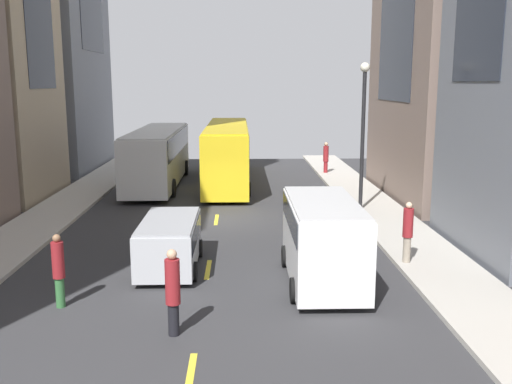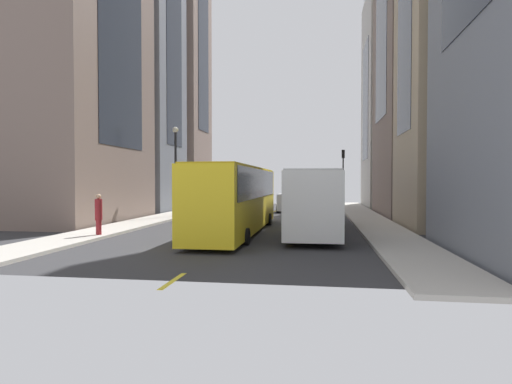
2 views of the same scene
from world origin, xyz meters
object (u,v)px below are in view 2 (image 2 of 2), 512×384
(car_silver_0, at_px, (288,201))
(pedestrian_waiting_curb, at_px, (285,197))
(city_bus_white, at_px, (314,196))
(delivery_van_white, at_px, (240,195))
(pedestrian_crossing_near, at_px, (99,213))
(pedestrian_walking_far, at_px, (206,198))
(pedestrian_crossing_mid, at_px, (317,199))
(traffic_light_near_corner, at_px, (343,167))
(streetcar_yellow, at_px, (238,194))

(car_silver_0, bearing_deg, pedestrian_waiting_curb, -82.22)
(city_bus_white, relative_size, delivery_van_white, 2.33)
(pedestrian_crossing_near, xyz_separation_m, pedestrian_walking_far, (-0.18, -19.54, 0.02))
(pedestrian_walking_far, bearing_deg, pedestrian_crossing_mid, 35.42)
(delivery_van_white, bearing_deg, pedestrian_crossing_near, 81.26)
(city_bus_white, xyz_separation_m, pedestrian_crossing_near, (10.66, 3.67, -0.78))
(pedestrian_waiting_curb, height_order, traffic_light_near_corner, traffic_light_near_corner)
(pedestrian_crossing_mid, bearing_deg, car_silver_0, -20.74)
(city_bus_white, bearing_deg, pedestrian_waiting_curb, -81.19)
(pedestrian_crossing_mid, bearing_deg, pedestrian_crossing_near, -7.24)
(pedestrian_walking_far, distance_m, traffic_light_near_corner, 15.61)
(streetcar_yellow, bearing_deg, pedestrian_crossing_near, 23.99)
(streetcar_yellow, height_order, delivery_van_white, streetcar_yellow)
(pedestrian_waiting_curb, height_order, pedestrian_crossing_near, pedestrian_crossing_near)
(city_bus_white, relative_size, car_silver_0, 2.93)
(car_silver_0, height_order, pedestrian_waiting_curb, pedestrian_waiting_curb)
(pedestrian_crossing_near, bearing_deg, pedestrian_crossing_mid, 33.56)
(city_bus_white, height_order, pedestrian_crossing_mid, city_bus_white)
(delivery_van_white, xyz_separation_m, traffic_light_near_corner, (-10.30, -5.93, 2.86))
(car_silver_0, relative_size, pedestrian_crossing_mid, 1.98)
(city_bus_white, distance_m, delivery_van_white, 18.91)
(pedestrian_crossing_near, xyz_separation_m, pedestrian_crossing_mid, (-10.72, -22.81, -0.12))
(pedestrian_walking_far, bearing_deg, car_silver_0, 18.19)
(delivery_van_white, height_order, pedestrian_walking_far, delivery_van_white)
(streetcar_yellow, bearing_deg, pedestrian_crossing_mid, -101.91)
(streetcar_yellow, bearing_deg, traffic_light_near_corner, -106.23)
(streetcar_yellow, xyz_separation_m, traffic_light_near_corner, (-7.01, -24.08, 2.25))
(city_bus_white, height_order, traffic_light_near_corner, traffic_light_near_corner)
(pedestrian_walking_far, distance_m, pedestrian_crossing_mid, 11.04)
(city_bus_white, height_order, pedestrian_waiting_curb, city_bus_white)
(streetcar_yellow, distance_m, pedestrian_walking_far, 17.83)
(pedestrian_crossing_mid, bearing_deg, streetcar_yellow, 6.03)
(pedestrian_crossing_near, bearing_deg, pedestrian_walking_far, 58.23)
(city_bus_white, distance_m, pedestrian_crossing_mid, 19.16)
(pedestrian_waiting_curb, xyz_separation_m, pedestrian_crossing_mid, (-3.32, 1.88, -0.05))
(delivery_van_white, bearing_deg, pedestrian_crossing_mid, -166.86)
(streetcar_yellow, bearing_deg, car_silver_0, -95.43)
(car_silver_0, height_order, pedestrian_crossing_near, pedestrian_crossing_near)
(streetcar_yellow, relative_size, pedestrian_waiting_curb, 6.39)
(delivery_van_white, relative_size, pedestrian_crossing_near, 2.54)
(car_silver_0, distance_m, traffic_light_near_corner, 9.82)
(pedestrian_crossing_near, bearing_deg, city_bus_white, -12.25)
(streetcar_yellow, xyz_separation_m, pedestrian_walking_far, (6.35, -16.64, -0.88))
(city_bus_white, height_order, streetcar_yellow, streetcar_yellow)
(pedestrian_waiting_curb, relative_size, traffic_light_near_corner, 0.36)
(streetcar_yellow, height_order, car_silver_0, streetcar_yellow)
(pedestrian_crossing_mid, relative_size, traffic_light_near_corner, 0.34)
(streetcar_yellow, xyz_separation_m, pedestrian_waiting_curb, (-0.88, -21.79, -0.97))
(pedestrian_waiting_curb, relative_size, pedestrian_crossing_mid, 1.05)
(delivery_van_white, relative_size, pedestrian_crossing_mid, 2.50)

